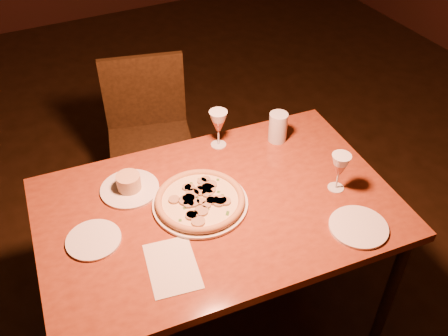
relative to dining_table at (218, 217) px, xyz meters
name	(u,v)px	position (x,y,z in m)	size (l,w,h in m)	color
floor	(207,298)	(-0.02, 0.11, -0.66)	(7.00, 7.00, 0.00)	black
dining_table	(218,217)	(0.00, 0.00, 0.00)	(1.41, 0.96, 0.72)	brown
chair_far	(150,134)	(0.01, 0.84, -0.16)	(0.52, 0.52, 0.88)	black
pizza_plate	(200,201)	(-0.06, 0.03, 0.08)	(0.36, 0.36, 0.04)	white
ramekin_saucer	(129,185)	(-0.27, 0.23, 0.09)	(0.23, 0.23, 0.07)	white
wine_glass_far	(218,129)	(0.17, 0.33, 0.15)	(0.08, 0.08, 0.17)	#BD6A4E
wine_glass_right	(339,172)	(0.46, -0.12, 0.15)	(0.07, 0.07, 0.16)	#BD6A4E
water_tumbler	(278,127)	(0.42, 0.26, 0.13)	(0.08, 0.08, 0.13)	silver
side_plate_left	(94,240)	(-0.47, 0.03, 0.07)	(0.19, 0.19, 0.01)	white
side_plate_near	(358,227)	(0.40, -0.33, 0.07)	(0.21, 0.21, 0.01)	white
menu_card	(172,266)	(-0.26, -0.19, 0.06)	(0.16, 0.24, 0.00)	beige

